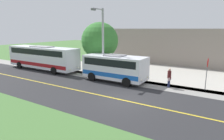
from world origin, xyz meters
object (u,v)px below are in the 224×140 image
at_px(shuttle_bus_front, 115,67).
at_px(tree_curbside, 100,41).
at_px(street_light_pole, 102,41).
at_px(transit_bus_rear, 43,57).
at_px(pedestrian_with_bags, 169,77).
at_px(stop_sign, 207,69).
at_px(commercial_building, 177,45).

height_order(shuttle_bus_front, tree_curbside, tree_curbside).
bearing_deg(shuttle_bus_front, street_light_pole, -99.76).
height_order(street_light_pole, tree_curbside, street_light_pole).
xyz_separation_m(transit_bus_rear, street_light_pole, (-0.34, 9.50, 2.43)).
bearing_deg(pedestrian_with_bags, tree_curbside, -102.75).
bearing_deg(stop_sign, shuttle_bus_front, -79.80).
distance_m(shuttle_bus_front, commercial_building, 16.99).
bearing_deg(shuttle_bus_front, transit_bus_rear, -89.82).
relative_size(stop_sign, commercial_building, 0.14).
bearing_deg(stop_sign, pedestrian_with_bags, -74.73).
relative_size(transit_bus_rear, stop_sign, 3.90).
relative_size(street_light_pole, commercial_building, 0.37).
bearing_deg(shuttle_bus_front, tree_curbside, -125.99).
xyz_separation_m(shuttle_bus_front, pedestrian_with_bags, (-0.71, 5.50, -0.55)).
relative_size(transit_bus_rear, street_light_pole, 1.50).
distance_m(pedestrian_with_bags, stop_sign, 3.29).
distance_m(shuttle_bus_front, transit_bus_rear, 11.27).
bearing_deg(transit_bus_rear, commercial_building, 141.86).
bearing_deg(pedestrian_with_bags, commercial_building, -167.70).
height_order(street_light_pole, commercial_building, street_light_pole).
distance_m(stop_sign, tree_curbside, 12.65).
bearing_deg(commercial_building, stop_sign, 23.16).
bearing_deg(transit_bus_rear, shuttle_bus_front, 90.18).
bearing_deg(tree_curbside, pedestrian_with_bags, 77.25).
bearing_deg(shuttle_bus_front, pedestrian_with_bags, 97.32).
height_order(shuttle_bus_front, commercial_building, commercial_building).
bearing_deg(shuttle_bus_front, commercial_building, 173.29).
distance_m(street_light_pole, commercial_building, 17.01).
relative_size(stop_sign, tree_curbside, 0.46).
distance_m(tree_curbside, commercial_building, 15.23).
height_order(shuttle_bus_front, pedestrian_with_bags, shuttle_bus_front).
distance_m(transit_bus_rear, street_light_pole, 9.82).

